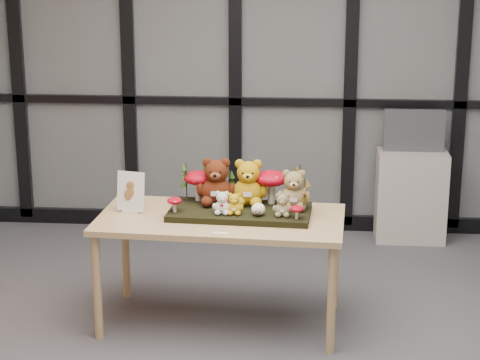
# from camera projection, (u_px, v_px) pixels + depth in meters

# --- Properties ---
(room_shell) EXTENTS (5.00, 5.00, 5.00)m
(room_shell) POSITION_uv_depth(u_px,v_px,m) (284.00, 68.00, 4.29)
(room_shell) COLOR #B8B5AE
(room_shell) RESTS_ON floor
(glass_partition) EXTENTS (4.90, 0.06, 2.78)m
(glass_partition) POSITION_uv_depth(u_px,v_px,m) (293.00, 55.00, 6.74)
(glass_partition) COLOR #2D383F
(glass_partition) RESTS_ON floor
(display_table) EXTENTS (1.51, 0.82, 0.69)m
(display_table) POSITION_uv_depth(u_px,v_px,m) (221.00, 227.00, 5.21)
(display_table) COLOR tan
(display_table) RESTS_ON floor
(diorama_tray) EXTENTS (0.87, 0.47, 0.04)m
(diorama_tray) POSITION_uv_depth(u_px,v_px,m) (240.00, 212.00, 5.23)
(diorama_tray) COLOR black
(diorama_tray) RESTS_ON display_table
(bear_pooh_yellow) EXTENTS (0.25, 0.23, 0.31)m
(bear_pooh_yellow) POSITION_uv_depth(u_px,v_px,m) (248.00, 180.00, 5.28)
(bear_pooh_yellow) COLOR #B7860D
(bear_pooh_yellow) RESTS_ON diorama_tray
(bear_brown_medium) EXTENTS (0.25, 0.23, 0.32)m
(bear_brown_medium) POSITION_uv_depth(u_px,v_px,m) (216.00, 179.00, 5.29)
(bear_brown_medium) COLOR #4C1B0B
(bear_brown_medium) RESTS_ON diorama_tray
(bear_tan_back) EXTENTS (0.21, 0.19, 0.26)m
(bear_tan_back) POSITION_uv_depth(u_px,v_px,m) (294.00, 187.00, 5.20)
(bear_tan_back) COLOR olive
(bear_tan_back) RESTS_ON diorama_tray
(bear_small_yellow) EXTENTS (0.11, 0.10, 0.14)m
(bear_small_yellow) POSITION_uv_depth(u_px,v_px,m) (234.00, 202.00, 5.11)
(bear_small_yellow) COLOR gold
(bear_small_yellow) RESTS_ON diorama_tray
(bear_white_bow) EXTENTS (0.12, 0.11, 0.15)m
(bear_white_bow) POSITION_uv_depth(u_px,v_px,m) (222.00, 201.00, 5.12)
(bear_white_bow) COLOR white
(bear_white_bow) RESTS_ON diorama_tray
(bear_beige_small) EXTENTS (0.12, 0.11, 0.15)m
(bear_beige_small) POSITION_uv_depth(u_px,v_px,m) (283.00, 203.00, 5.08)
(bear_beige_small) COLOR #8E7E52
(bear_beige_small) RESTS_ON diorama_tray
(plush_cream_hedgehog) EXTENTS (0.07, 0.06, 0.08)m
(plush_cream_hedgehog) POSITION_uv_depth(u_px,v_px,m) (258.00, 209.00, 5.10)
(plush_cream_hedgehog) COLOR white
(plush_cream_hedgehog) RESTS_ON diorama_tray
(mushroom_back_left) EXTENTS (0.19, 0.19, 0.21)m
(mushroom_back_left) POSITION_uv_depth(u_px,v_px,m) (199.00, 184.00, 5.37)
(mushroom_back_left) COLOR #970413
(mushroom_back_left) RESTS_ON diorama_tray
(mushroom_back_right) EXTENTS (0.20, 0.20, 0.23)m
(mushroom_back_right) POSITION_uv_depth(u_px,v_px,m) (272.00, 185.00, 5.31)
(mushroom_back_right) COLOR #970413
(mushroom_back_right) RESTS_ON diorama_tray
(mushroom_front_left) EXTENTS (0.09, 0.09, 0.10)m
(mushroom_front_left) POSITION_uv_depth(u_px,v_px,m) (175.00, 204.00, 5.16)
(mushroom_front_left) COLOR #970413
(mushroom_front_left) RESTS_ON diorama_tray
(mushroom_front_right) EXTENTS (0.08, 0.08, 0.09)m
(mushroom_front_right) POSITION_uv_depth(u_px,v_px,m) (297.00, 212.00, 5.03)
(mushroom_front_right) COLOR #970413
(mushroom_front_right) RESTS_ON diorama_tray
(sprig_green_far_left) EXTENTS (0.05, 0.05, 0.24)m
(sprig_green_far_left) POSITION_uv_depth(u_px,v_px,m) (187.00, 183.00, 5.34)
(sprig_green_far_left) COLOR #123D0E
(sprig_green_far_left) RESTS_ON diorama_tray
(sprig_green_mid_left) EXTENTS (0.05, 0.05, 0.23)m
(sprig_green_mid_left) POSITION_uv_depth(u_px,v_px,m) (206.00, 182.00, 5.37)
(sprig_green_mid_left) COLOR #123D0E
(sprig_green_mid_left) RESTS_ON diorama_tray
(sprig_dry_far_right) EXTENTS (0.05, 0.05, 0.27)m
(sprig_dry_far_right) POSITION_uv_depth(u_px,v_px,m) (300.00, 186.00, 5.23)
(sprig_dry_far_right) COLOR brown
(sprig_dry_far_right) RESTS_ON diorama_tray
(sprig_dry_mid_right) EXTENTS (0.05, 0.05, 0.21)m
(sprig_dry_mid_right) POSITION_uv_depth(u_px,v_px,m) (304.00, 196.00, 5.13)
(sprig_dry_mid_right) COLOR brown
(sprig_dry_mid_right) RESTS_ON diorama_tray
(sprig_green_centre) EXTENTS (0.05, 0.05, 0.19)m
(sprig_green_centre) POSITION_uv_depth(u_px,v_px,m) (229.00, 186.00, 5.37)
(sprig_green_centre) COLOR #123D0E
(sprig_green_centre) RESTS_ON diorama_tray
(sign_holder) EXTENTS (0.18, 0.08, 0.25)m
(sign_holder) POSITION_uv_depth(u_px,v_px,m) (131.00, 194.00, 5.26)
(sign_holder) COLOR silver
(sign_holder) RESTS_ON display_table
(label_card) EXTENTS (0.08, 0.03, 0.00)m
(label_card) POSITION_uv_depth(u_px,v_px,m) (220.00, 233.00, 4.91)
(label_card) COLOR white
(label_card) RESTS_ON display_table
(cabinet) EXTENTS (0.53, 0.31, 0.71)m
(cabinet) POSITION_uv_depth(u_px,v_px,m) (411.00, 196.00, 6.76)
(cabinet) COLOR #B1A79E
(cabinet) RESTS_ON floor
(monitor) EXTENTS (0.46, 0.05, 0.33)m
(monitor) POSITION_uv_depth(u_px,v_px,m) (414.00, 131.00, 6.64)
(monitor) COLOR #46494D
(monitor) RESTS_ON cabinet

